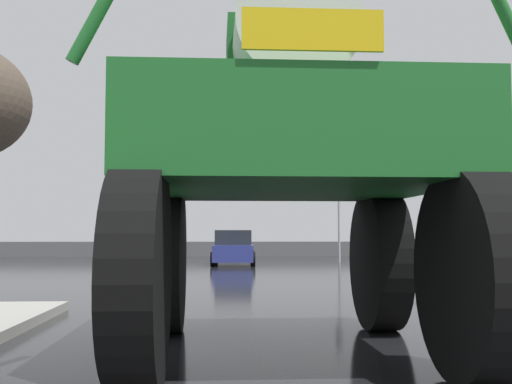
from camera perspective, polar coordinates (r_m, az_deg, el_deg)
name	(u,v)px	position (r m, az deg, el deg)	size (l,w,h in m)	color
ground_plane	(261,284)	(17.20, 0.41, -8.31)	(120.00, 120.00, 0.00)	black
oversize_sprayer	(287,165)	(7.19, 2.86, 2.43)	(4.17, 5.11, 4.85)	black
sedan_ahead	(234,249)	(27.82, -2.05, -5.15)	(2.04, 4.18, 1.52)	navy
traffic_signal_near_right	(499,164)	(12.04, 21.17, 2.37)	(0.24, 0.54, 3.54)	#A8AAAF
traffic_signal_far_left	(338,199)	(30.50, 7.47, -0.65)	(0.24, 0.55, 4.16)	#A8AAAF
roadside_barrier	(236,249)	(38.53, -1.87, -5.19)	(28.80, 0.24, 0.90)	#59595B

